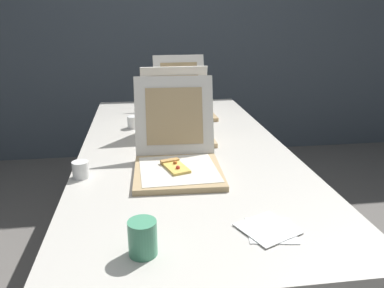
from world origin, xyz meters
TOP-DOWN VIEW (x-y plane):
  - wall_back at (0.00, 2.48)m, footprint 10.00×0.10m
  - table at (0.00, 0.55)m, footprint 0.95×2.01m
  - pizza_box_front at (-0.06, 0.26)m, footprint 0.35×0.45m
  - pizza_box_middle at (-0.02, 0.69)m, footprint 0.35×0.35m
  - pizza_box_back at (0.07, 1.16)m, footprint 0.36×0.46m
  - cup_white_far at (-0.24, 0.89)m, footprint 0.06×0.06m
  - cup_white_near_left at (-0.43, 0.24)m, footprint 0.06×0.06m
  - cup_printed_front at (-0.20, -0.28)m, footprint 0.08×0.08m
  - napkin_pile at (0.16, -0.22)m, footprint 0.19×0.19m

SIDE VIEW (x-z plane):
  - table at x=0.00m, z-range 0.32..1.04m
  - napkin_pile at x=0.16m, z-range 0.72..0.73m
  - cup_white_far at x=-0.24m, z-range 0.72..0.79m
  - cup_white_near_left at x=-0.43m, z-range 0.72..0.79m
  - cup_printed_front at x=-0.20m, z-range 0.72..0.82m
  - pizza_box_back at x=0.07m, z-range 0.60..0.95m
  - pizza_box_front at x=-0.06m, z-range 0.60..0.95m
  - pizza_box_middle at x=-0.02m, z-range 0.60..0.95m
  - wall_back at x=0.00m, z-range 0.00..2.60m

